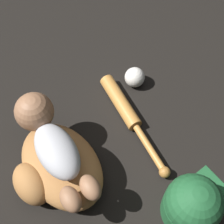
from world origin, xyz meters
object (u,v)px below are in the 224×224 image
at_px(baseball_bat, 126,112).
at_px(baseball_glove, 56,168).
at_px(baseball, 135,77).
at_px(baby_figure, 49,138).
at_px(baseball_cap, 193,204).

bearing_deg(baseball_bat, baseball_glove, 82.78).
height_order(baseball_glove, baseball, baseball_glove).
distance_m(baseball_glove, baseball_bat, 0.31).
relative_size(baseball_glove, baseball_bat, 0.91).
distance_m(baseball_glove, baby_figure, 0.11).
xyz_separation_m(baseball_glove, baseball, (0.02, -0.44, -0.02)).
bearing_deg(baseball, baseball_cap, 143.92).
bearing_deg(baseball_bat, baseball, -65.74).
distance_m(baseball_bat, baseball_cap, 0.38).
xyz_separation_m(baseball_glove, baby_figure, (0.04, -0.03, 0.10)).
distance_m(baby_figure, baseball, 0.42).
relative_size(baby_figure, baseball_cap, 1.53).
xyz_separation_m(baseball, baseball_cap, (-0.40, 0.29, 0.03)).
height_order(baseball, baseball_cap, baseball_cap).
bearing_deg(baseball_cap, baby_figure, 15.57).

